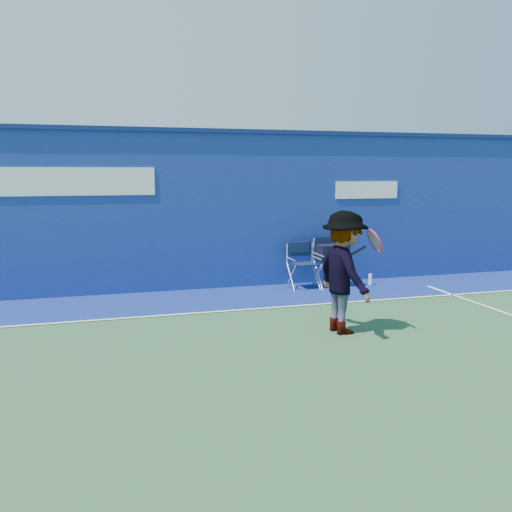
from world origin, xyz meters
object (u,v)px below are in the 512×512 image
object	(u,v)px
directors_chair_right	(332,266)
water_bottle	(370,279)
directors_chair_left	(303,273)
tennis_player	(344,272)

from	to	relation	value
directors_chair_right	water_bottle	size ratio (longest dim) A/B	4.22
directors_chair_left	directors_chair_right	distance (m)	0.61
directors_chair_left	water_bottle	world-z (taller)	directors_chair_left
directors_chair_right	water_bottle	distance (m)	0.87
water_bottle	tennis_player	distance (m)	3.51
directors_chair_right	water_bottle	world-z (taller)	directors_chair_right
directors_chair_right	tennis_player	bearing A→B (deg)	-110.89
tennis_player	directors_chair_right	bearing A→B (deg)	69.11
directors_chair_left	water_bottle	xyz separation A→B (m)	(1.42, -0.09, -0.18)
directors_chair_left	directors_chair_right	bearing A→B (deg)	-0.93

